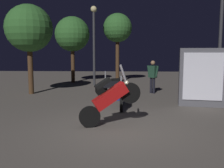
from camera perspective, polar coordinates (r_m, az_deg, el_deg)
name	(u,v)px	position (r m, az deg, el deg)	size (l,w,h in m)	color
ground_plane	(121,130)	(6.46, 1.98, -10.35)	(40.00, 40.00, 0.00)	#605951
motorcycle_red_foreground	(110,98)	(6.64, -0.46, -3.25)	(1.61, 0.59, 1.63)	black
motorcycle_black_parked_left	(113,86)	(11.56, 0.15, -0.36)	(1.54, 0.80, 1.11)	black
motorcycle_blue_parked_right	(121,96)	(8.80, 2.09, -2.72)	(0.32, 1.66, 1.11)	black
person_rider_beside	(153,74)	(12.18, 9.19, 2.23)	(0.55, 0.50, 1.57)	black
streetlamp_near	(94,35)	(15.09, -4.11, 11.00)	(0.36, 0.36, 4.63)	#38383D
streetlamp_far	(221,19)	(11.71, 23.49, 13.30)	(0.36, 0.36, 5.26)	#38383D
tree_left_bg	(72,34)	(16.67, -8.97, 11.03)	(2.22, 2.22, 4.24)	#4C331E
tree_center_bg	(118,29)	(16.54, 1.25, 12.41)	(1.84, 1.84, 4.45)	#4C331E
tree_right_bg	(29,29)	(12.47, -18.28, 11.77)	(2.17, 2.17, 4.14)	#4C331E
kiosk_billboard	(202,77)	(9.69, 19.66, 1.44)	(1.66, 0.77, 2.10)	#595960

